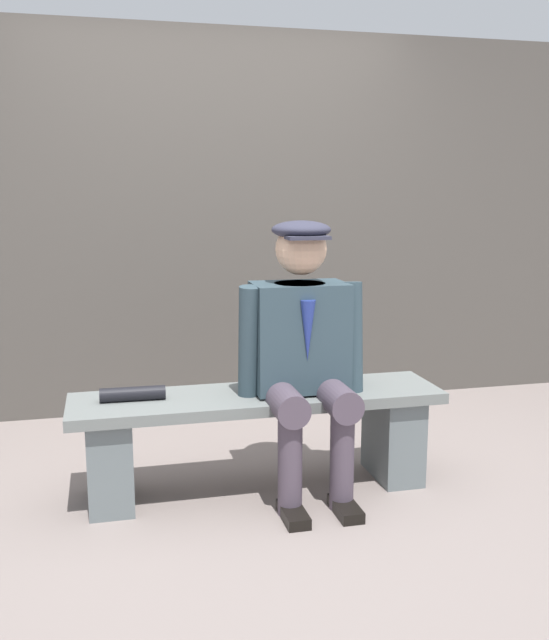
% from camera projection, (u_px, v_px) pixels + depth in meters
% --- Properties ---
extents(ground_plane, '(30.00, 30.00, 0.00)m').
position_uv_depth(ground_plane, '(258.00, 489.00, 3.45)').
color(ground_plane, gray).
extents(bench, '(1.76, 0.44, 0.48)m').
position_uv_depth(bench, '(258.00, 428.00, 3.39)').
color(bench, slate).
rests_on(bench, ground).
extents(seated_man, '(0.60, 0.61, 1.29)m').
position_uv_depth(seated_man, '(303.00, 344.00, 3.30)').
color(seated_man, '#2F424B').
rests_on(seated_man, ground).
extents(rolled_magazine, '(0.30, 0.07, 0.07)m').
position_uv_depth(rolled_magazine, '(133.00, 394.00, 3.23)').
color(rolled_magazine, black).
rests_on(rolled_magazine, bench).
extents(stadium_wall, '(12.00, 0.24, 2.43)m').
position_uv_depth(stadium_wall, '(209.00, 223.00, 4.65)').
color(stadium_wall, '#4C4742').
rests_on(stadium_wall, ground).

